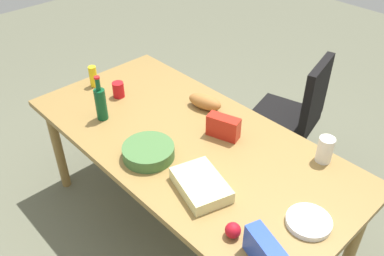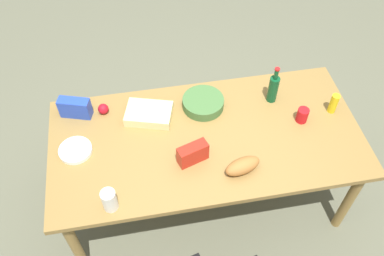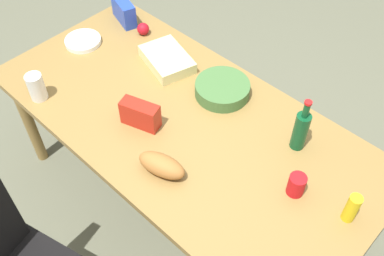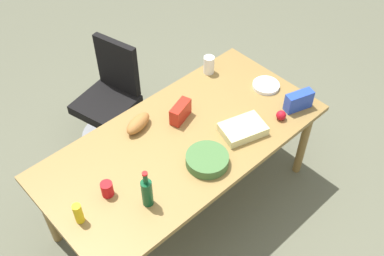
% 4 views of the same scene
% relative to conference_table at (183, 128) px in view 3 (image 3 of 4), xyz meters
% --- Properties ---
extents(ground_plane, '(10.00, 10.00, 0.00)m').
position_rel_conference_table_xyz_m(ground_plane, '(0.00, 0.00, -0.72)').
color(ground_plane, '#60614D').
extents(conference_table, '(2.15, 1.05, 0.80)m').
position_rel_conference_table_xyz_m(conference_table, '(0.00, 0.00, 0.00)').
color(conference_table, olive).
rests_on(conference_table, ground).
extents(sheet_cake, '(0.37, 0.30, 0.07)m').
position_rel_conference_table_xyz_m(sheet_cake, '(-0.37, 0.25, 0.11)').
color(sheet_cake, beige).
rests_on(sheet_cake, conference_table).
extents(salad_bowl, '(0.37, 0.37, 0.07)m').
position_rel_conference_table_xyz_m(salad_bowl, '(0.03, 0.28, 0.11)').
color(salad_bowl, '#426C37').
rests_on(salad_bowl, conference_table).
extents(red_solo_cup, '(0.09, 0.09, 0.11)m').
position_rel_conference_table_xyz_m(red_solo_cup, '(0.69, 0.03, 0.13)').
color(red_solo_cup, red).
rests_on(red_solo_cup, conference_table).
extents(mustard_bottle, '(0.07, 0.07, 0.16)m').
position_rel_conference_table_xyz_m(mustard_bottle, '(0.93, 0.07, 0.16)').
color(mustard_bottle, yellow).
rests_on(mustard_bottle, conference_table).
extents(chip_bag_red, '(0.21, 0.14, 0.14)m').
position_rel_conference_table_xyz_m(chip_bag_red, '(-0.13, -0.17, 0.15)').
color(chip_bag_red, red).
rests_on(chip_bag_red, conference_table).
extents(mayo_jar, '(0.11, 0.11, 0.16)m').
position_rel_conference_table_xyz_m(mayo_jar, '(-0.68, -0.42, 0.15)').
color(mayo_jar, white).
rests_on(mayo_jar, conference_table).
extents(paper_plate_stack, '(0.23, 0.23, 0.03)m').
position_rel_conference_table_xyz_m(paper_plate_stack, '(-0.89, 0.03, 0.09)').
color(paper_plate_stack, white).
rests_on(paper_plate_stack, conference_table).
extents(bread_loaf, '(0.26, 0.17, 0.10)m').
position_rel_conference_table_xyz_m(bread_loaf, '(0.17, -0.31, 0.13)').
color(bread_loaf, '#A46831').
rests_on(bread_loaf, conference_table).
extents(apple_red, '(0.08, 0.08, 0.08)m').
position_rel_conference_table_xyz_m(apple_red, '(-0.68, 0.35, 0.11)').
color(apple_red, red).
rests_on(apple_red, conference_table).
extents(chip_bag_blue, '(0.23, 0.14, 0.15)m').
position_rel_conference_table_xyz_m(chip_bag_blue, '(-0.88, 0.36, 0.15)').
color(chip_bag_blue, '#2545BB').
rests_on(chip_bag_blue, conference_table).
extents(wine_bottle, '(0.09, 0.09, 0.31)m').
position_rel_conference_table_xyz_m(wine_bottle, '(0.54, 0.26, 0.20)').
color(wine_bottle, '#0E4925').
rests_on(wine_bottle, conference_table).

